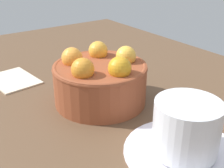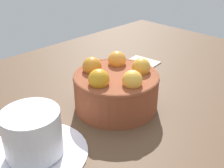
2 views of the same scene
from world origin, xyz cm
name	(u,v)px [view 1 (image 1 of 2)]	position (x,y,z in cm)	size (l,w,h in cm)	color
ground_plane	(101,110)	(0.00, 0.00, -1.96)	(115.03, 81.33, 3.92)	brown
terracotta_bowl	(100,79)	(0.02, -0.01, 4.45)	(16.90, 16.90, 10.10)	brown
coffee_cup	(186,133)	(19.41, 1.06, 3.41)	(16.64, 16.64, 7.97)	white
folded_napkin	(13,79)	(-18.80, -10.33, 0.30)	(11.61, 8.39, 0.60)	beige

